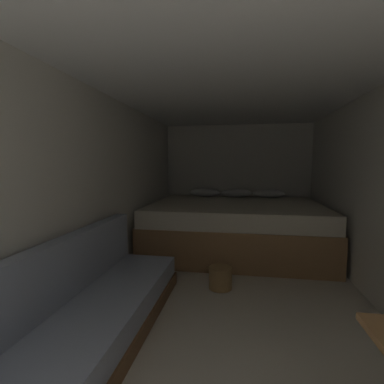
% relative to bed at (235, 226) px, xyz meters
% --- Properties ---
extents(ground_plane, '(7.53, 7.53, 0.00)m').
position_rel_bed_xyz_m(ground_plane, '(0.00, -1.73, -0.38)').
color(ground_plane, beige).
extents(wall_back, '(2.77, 0.05, 2.07)m').
position_rel_bed_xyz_m(wall_back, '(0.00, 1.06, 0.66)').
color(wall_back, silver).
rests_on(wall_back, ground).
extents(wall_left, '(0.05, 5.53, 2.07)m').
position_rel_bed_xyz_m(wall_left, '(-1.36, -1.73, 0.66)').
color(wall_left, silver).
rests_on(wall_left, ground).
extents(ceiling_slab, '(2.77, 5.53, 0.05)m').
position_rel_bed_xyz_m(ceiling_slab, '(0.00, -1.73, 1.71)').
color(ceiling_slab, white).
rests_on(ceiling_slab, wall_left).
extents(bed, '(2.55, 2.01, 0.89)m').
position_rel_bed_xyz_m(bed, '(0.00, 0.00, 0.00)').
color(bed, '#9E7247').
rests_on(bed, ground).
extents(sofa_left, '(0.69, 2.73, 0.78)m').
position_rel_bed_xyz_m(sofa_left, '(-1.03, -2.72, -0.14)').
color(sofa_left, brown).
rests_on(sofa_left, ground).
extents(wicker_basket, '(0.25, 0.25, 0.23)m').
position_rel_bed_xyz_m(wicker_basket, '(-0.13, -1.42, -0.26)').
color(wicker_basket, olive).
rests_on(wicker_basket, ground).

